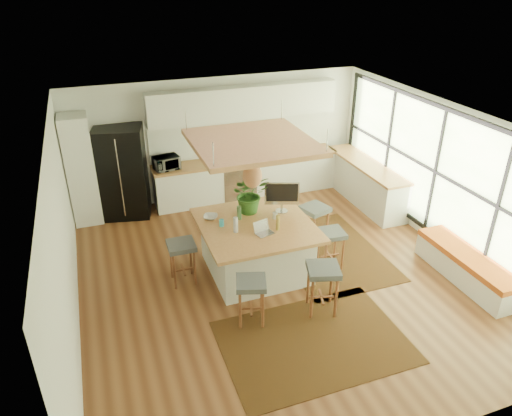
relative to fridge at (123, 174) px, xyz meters
name	(u,v)px	position (x,y,z in m)	size (l,w,h in m)	color
floor	(277,275)	(2.16, -3.20, -0.93)	(7.00, 7.00, 0.00)	brown
ceiling	(280,124)	(2.16, -3.20, 1.78)	(7.00, 7.00, 0.00)	white
wall_back	(219,138)	(2.16, 0.30, 0.42)	(6.50, 6.50, 0.00)	white
wall_front	(413,357)	(2.16, -6.70, 0.42)	(6.50, 6.50, 0.00)	white
wall_left	(63,242)	(-1.09, -3.20, 0.42)	(7.00, 7.00, 0.00)	white
wall_right	(445,178)	(5.41, -3.20, 0.42)	(7.00, 7.00, 0.00)	white
window_wall	(444,176)	(5.38, -3.20, 0.47)	(0.10, 6.20, 2.60)	black
pantry	(81,170)	(-0.79, -0.02, 0.20)	(0.55, 0.60, 2.25)	white
back_counter_base	(247,178)	(2.71, -0.02, -0.49)	(4.20, 0.60, 0.88)	white
back_counter_top	(247,159)	(2.71, -0.02, -0.03)	(4.24, 0.64, 0.05)	#A86C3B
backsplash	(242,136)	(2.71, 0.28, 0.43)	(4.20, 0.02, 0.80)	white
upper_cabinets	(244,102)	(2.71, 0.12, 1.22)	(4.20, 0.34, 0.70)	white
range	(237,177)	(2.46, -0.02, -0.43)	(0.76, 0.62, 1.00)	#A5A5AA
right_counter_base	(365,183)	(5.09, -1.20, -0.49)	(0.60, 2.50, 0.88)	white
right_counter_top	(367,164)	(5.09, -1.20, -0.03)	(0.64, 2.54, 0.05)	#A86C3B
window_bench	(466,267)	(5.11, -4.40, -0.68)	(0.52, 2.00, 0.50)	white
ceiling_panel	(252,159)	(1.86, -2.80, 1.12)	(1.86, 1.86, 0.80)	#A86C3B
rug_near	(314,342)	(2.04, -4.89, -0.92)	(2.60, 1.80, 0.01)	black
rug_right	(328,252)	(3.34, -2.85, -0.92)	(1.80, 2.60, 0.01)	black
fridge	(123,174)	(0.00, 0.00, 0.00)	(0.96, 0.75, 1.92)	black
island	(256,247)	(1.88, -2.92, -0.46)	(1.85, 1.85, 0.93)	#A86C3B
stool_near_left	(251,301)	(1.36, -4.15, -0.57)	(0.43, 0.43, 0.73)	#43474B
stool_near_right	(322,291)	(2.45, -4.29, -0.57)	(0.47, 0.47, 0.80)	#43474B
stool_right_front	(330,249)	(3.14, -3.26, -0.57)	(0.42, 0.42, 0.72)	#43474B
stool_right_back	(314,226)	(3.23, -2.43, -0.57)	(0.46, 0.46, 0.77)	#43474B
stool_left_side	(183,263)	(0.62, -2.82, -0.57)	(0.44, 0.44, 0.75)	#43474B
laptop	(265,227)	(1.89, -3.29, 0.12)	(0.28, 0.30, 0.21)	#A5A5AA
monitor	(282,198)	(2.45, -2.66, 0.26)	(0.61, 0.22, 0.57)	#A5A5AA
microwave	(166,161)	(0.91, -0.05, 0.18)	(0.52, 0.29, 0.35)	#A5A5AA
island_plant	(250,198)	(1.93, -2.48, 0.28)	(0.63, 0.70, 0.55)	#1E4C19
island_bowl	(211,217)	(1.21, -2.49, 0.03)	(0.24, 0.24, 0.06)	beige
island_bottle_0	(222,221)	(1.33, -2.82, 0.10)	(0.07, 0.07, 0.19)	#31A6C6
island_bottle_1	(236,227)	(1.48, -3.07, 0.10)	(0.07, 0.07, 0.19)	silver
island_bottle_2	(277,224)	(2.13, -3.22, 0.10)	(0.07, 0.07, 0.19)	#A98938
island_bottle_3	(274,214)	(2.23, -2.87, 0.10)	(0.07, 0.07, 0.19)	beige
island_bottle_4	(240,214)	(1.68, -2.67, 0.10)	(0.07, 0.07, 0.19)	#4A7445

